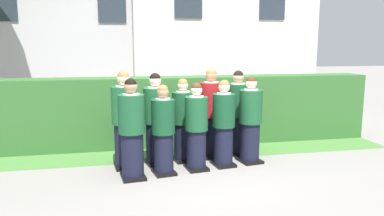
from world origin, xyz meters
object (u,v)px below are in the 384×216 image
(student_rear_row_1, at_px, (156,121))
(student_rear_row_4, at_px, (238,115))
(student_rear_row_0, at_px, (125,122))
(student_rear_row_2, at_px, (183,122))
(student_front_row_3, at_px, (224,125))
(student_front_row_4, at_px, (250,122))
(student_in_red_blazer, at_px, (211,115))
(student_front_row_1, at_px, (163,132))
(student_front_row_0, at_px, (132,131))
(student_front_row_2, at_px, (196,129))

(student_rear_row_1, height_order, student_rear_row_4, student_rear_row_4)
(student_rear_row_0, relative_size, student_rear_row_2, 1.11)
(student_front_row_3, bearing_deg, student_front_row_4, 10.45)
(student_rear_row_4, bearing_deg, student_in_red_blazer, -174.43)
(student_front_row_1, xyz_separation_m, student_rear_row_0, (-0.63, 0.48, 0.10))
(student_front_row_4, height_order, student_rear_row_0, student_rear_row_0)
(student_rear_row_1, distance_m, student_rear_row_4, 1.69)
(student_front_row_1, relative_size, student_rear_row_0, 0.88)
(student_front_row_3, bearing_deg, student_front_row_1, -168.71)
(student_front_row_4, relative_size, student_rear_row_0, 0.93)
(student_rear_row_0, distance_m, student_rear_row_2, 1.09)
(student_front_row_0, relative_size, student_rear_row_1, 0.98)
(student_front_row_3, distance_m, student_rear_row_0, 1.77)
(student_front_row_4, distance_m, student_in_red_blazer, 0.80)
(student_front_row_4, distance_m, student_rear_row_0, 2.30)
(student_front_row_2, relative_size, student_rear_row_0, 0.89)
(student_front_row_0, xyz_separation_m, student_rear_row_2, (0.98, 0.76, -0.04))
(student_front_row_1, relative_size, student_in_red_blazer, 0.88)
(student_rear_row_0, relative_size, student_in_red_blazer, 1.00)
(student_front_row_0, relative_size, student_in_red_blazer, 0.95)
(student_front_row_4, distance_m, student_rear_row_2, 1.25)
(student_rear_row_2, bearing_deg, student_front_row_3, -32.51)
(student_front_row_3, distance_m, student_rear_row_2, 0.79)
(student_front_row_3, bearing_deg, student_rear_row_2, 147.49)
(student_front_row_4, relative_size, student_rear_row_2, 1.04)
(student_rear_row_0, bearing_deg, student_in_red_blazer, 11.30)
(student_front_row_2, xyz_separation_m, student_front_row_3, (0.53, 0.11, 0.01))
(student_front_row_1, xyz_separation_m, student_rear_row_4, (1.60, 0.87, 0.08))
(student_rear_row_2, bearing_deg, student_rear_row_1, -169.66)
(student_rear_row_4, bearing_deg, student_rear_row_0, -170.13)
(student_front_row_2, distance_m, student_in_red_blazer, 0.83)
(student_front_row_1, height_order, student_rear_row_2, student_rear_row_2)
(student_front_row_0, height_order, student_rear_row_1, student_rear_row_1)
(student_front_row_3, distance_m, student_in_red_blazer, 0.60)
(student_front_row_3, bearing_deg, student_in_red_blazer, 98.10)
(student_front_row_2, relative_size, student_rear_row_4, 0.91)
(student_front_row_3, bearing_deg, student_rear_row_4, 53.57)
(student_rear_row_1, relative_size, student_rear_row_2, 1.08)
(student_front_row_3, distance_m, student_rear_row_4, 0.80)
(student_rear_row_0, bearing_deg, student_rear_row_1, 7.36)
(student_front_row_1, xyz_separation_m, student_front_row_2, (0.59, 0.11, 0.01))
(student_rear_row_0, height_order, student_rear_row_2, student_rear_row_0)
(student_front_row_0, bearing_deg, student_front_row_3, 11.53)
(student_rear_row_4, bearing_deg, student_rear_row_1, -169.30)
(student_rear_row_2, bearing_deg, student_front_row_4, -15.01)
(student_rear_row_0, distance_m, student_rear_row_1, 0.56)
(student_front_row_3, height_order, student_rear_row_4, student_rear_row_4)
(student_front_row_3, height_order, student_in_red_blazer, student_in_red_blazer)
(student_front_row_2, bearing_deg, student_in_red_blazer, 57.72)
(student_front_row_1, xyz_separation_m, student_in_red_blazer, (1.04, 0.81, 0.11))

